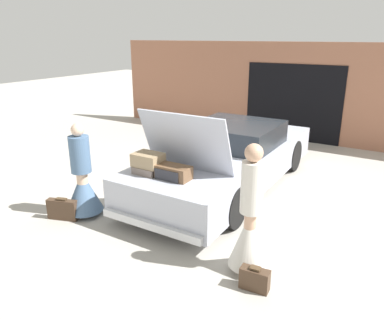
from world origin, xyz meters
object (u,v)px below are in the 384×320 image
at_px(car, 228,158).
at_px(suitcase_beside_left_person, 63,209).
at_px(person_left, 83,184).
at_px(suitcase_beside_right_person, 255,279).
at_px(person_right, 250,227).

relative_size(car, suitcase_beside_left_person, 9.92).
height_order(person_left, suitcase_beside_right_person, person_left).
height_order(person_left, suitcase_beside_left_person, person_left).
bearing_deg(person_right, suitcase_beside_left_person, 93.74).
bearing_deg(car, suitcase_beside_left_person, -121.25).
bearing_deg(suitcase_beside_right_person, person_left, 173.49).
bearing_deg(person_right, person_left, 87.85).
xyz_separation_m(person_right, suitcase_beside_right_person, (0.23, -0.34, -0.49)).
bearing_deg(suitcase_beside_left_person, car, 58.75).
bearing_deg(car, person_left, -121.65).
distance_m(car, person_right, 2.96).
bearing_deg(person_left, suitcase_beside_left_person, -36.09).
distance_m(car, person_left, 2.92).
relative_size(car, person_right, 3.02).
xyz_separation_m(person_left, person_right, (3.07, -0.04, 0.06)).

